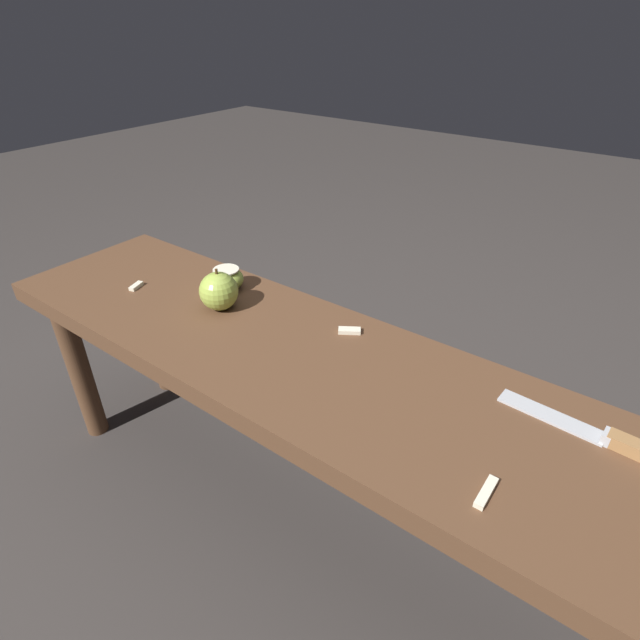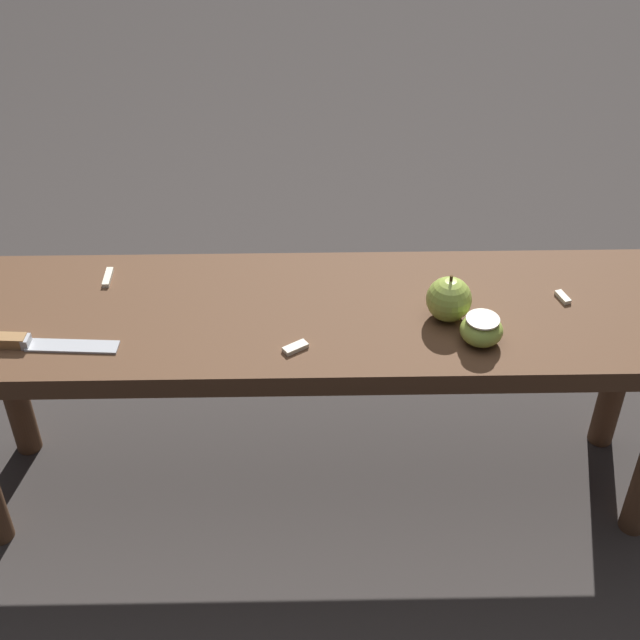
# 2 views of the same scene
# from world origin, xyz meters

# --- Properties ---
(ground_plane) EXTENTS (8.00, 8.00, 0.00)m
(ground_plane) POSITION_xyz_m (0.00, 0.00, 0.00)
(ground_plane) COLOR #383330
(wooden_bench) EXTENTS (1.37, 0.36, 0.46)m
(wooden_bench) POSITION_xyz_m (0.00, 0.00, 0.39)
(wooden_bench) COLOR brown
(wooden_bench) RESTS_ON ground_plane
(knife) EXTENTS (0.25, 0.04, 0.02)m
(knife) POSITION_xyz_m (-0.49, -0.09, 0.47)
(knife) COLOR #B7BABF
(knife) RESTS_ON wooden_bench
(apple_whole) EXTENTS (0.08, 0.08, 0.09)m
(apple_whole) POSITION_xyz_m (0.23, -0.03, 0.50)
(apple_whole) COLOR #9EB747
(apple_whole) RESTS_ON wooden_bench
(apple_cut) EXTENTS (0.07, 0.07, 0.05)m
(apple_cut) POSITION_xyz_m (0.27, -0.09, 0.48)
(apple_cut) COLOR #9EB747
(apple_cut) RESTS_ON wooden_bench
(apple_slice_near_knife) EXTENTS (0.01, 0.06, 0.01)m
(apple_slice_near_knife) POSITION_xyz_m (-0.38, 0.10, 0.46)
(apple_slice_near_knife) COLOR silver
(apple_slice_near_knife) RESTS_ON wooden_bench
(apple_slice_center) EXTENTS (0.02, 0.04, 0.01)m
(apple_slice_center) POSITION_xyz_m (0.44, 0.02, 0.46)
(apple_slice_center) COLOR silver
(apple_slice_center) RESTS_ON wooden_bench
(apple_slice_near_bowl) EXTENTS (0.05, 0.04, 0.01)m
(apple_slice_near_bowl) POSITION_xyz_m (-0.04, -0.11, 0.46)
(apple_slice_near_bowl) COLOR silver
(apple_slice_near_bowl) RESTS_ON wooden_bench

